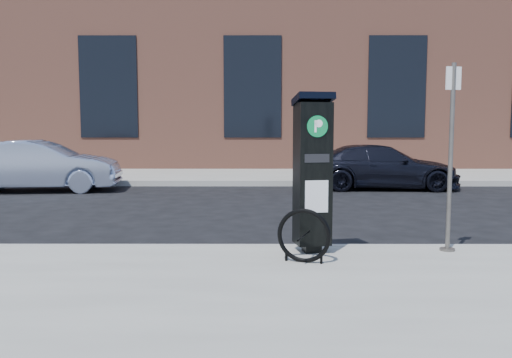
{
  "coord_description": "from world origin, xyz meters",
  "views": [
    {
      "loc": [
        0.17,
        -6.99,
        1.74
      ],
      "look_at": [
        0.15,
        0.5,
        0.97
      ],
      "focal_mm": 38.0,
      "sensor_mm": 36.0,
      "label": 1
    }
  ],
  "objects_px": {
    "sign_pole": "(451,159)",
    "car_dark": "(381,167)",
    "parking_kiosk": "(312,171)",
    "car_silver": "(40,166)",
    "bike_rack": "(304,236)"
  },
  "relations": [
    {
      "from": "parking_kiosk",
      "to": "sign_pole",
      "type": "bearing_deg",
      "value": -8.9
    },
    {
      "from": "car_silver",
      "to": "sign_pole",
      "type": "bearing_deg",
      "value": -138.28
    },
    {
      "from": "parking_kiosk",
      "to": "car_silver",
      "type": "relative_size",
      "value": 0.49
    },
    {
      "from": "parking_kiosk",
      "to": "sign_pole",
      "type": "height_order",
      "value": "sign_pole"
    },
    {
      "from": "sign_pole",
      "to": "car_dark",
      "type": "distance_m",
      "value": 7.79
    },
    {
      "from": "bike_rack",
      "to": "car_silver",
      "type": "height_order",
      "value": "car_silver"
    },
    {
      "from": "sign_pole",
      "to": "car_silver",
      "type": "distance_m",
      "value": 10.74
    },
    {
      "from": "sign_pole",
      "to": "bike_rack",
      "type": "distance_m",
      "value": 2.12
    },
    {
      "from": "car_dark",
      "to": "car_silver",
      "type": "bearing_deg",
      "value": 95.49
    },
    {
      "from": "sign_pole",
      "to": "bike_rack",
      "type": "relative_size",
      "value": 3.69
    },
    {
      "from": "bike_rack",
      "to": "parking_kiosk",
      "type": "bearing_deg",
      "value": 93.09
    },
    {
      "from": "bike_rack",
      "to": "car_silver",
      "type": "xyz_separation_m",
      "value": [
        -6.13,
        7.73,
        0.2
      ]
    },
    {
      "from": "sign_pole",
      "to": "car_dark",
      "type": "xyz_separation_m",
      "value": [
        0.92,
        7.7,
        -0.72
      ]
    },
    {
      "from": "sign_pole",
      "to": "parking_kiosk",
      "type": "bearing_deg",
      "value": 167.01
    },
    {
      "from": "parking_kiosk",
      "to": "sign_pole",
      "type": "relative_size",
      "value": 0.84
    }
  ]
}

